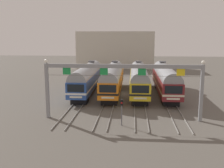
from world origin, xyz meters
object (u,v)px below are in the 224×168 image
yard_signal_mast (122,107)px  commuter_train_maroon (165,79)px  commuter_train_yellow (139,78)px  catenary_gantry (123,76)px  commuter_train_orange (113,78)px  commuter_train_blue (87,78)px

yard_signal_mast → commuter_train_maroon: bearing=67.6°
commuter_train_yellow → catenary_gantry: (-2.16, -13.50, 2.45)m
commuter_train_yellow → commuter_train_maroon: same height
yard_signal_mast → commuter_train_orange: bearing=97.8°
catenary_gantry → commuter_train_orange: bearing=99.1°
commuter_train_yellow → commuter_train_blue: bearing=180.0°
commuter_train_blue → catenary_gantry: bearing=-64.4°
commuter_train_yellow → yard_signal_mast: (-2.16, -15.71, -0.64)m
commuter_train_orange → commuter_train_maroon: (8.64, 0.00, 0.00)m
commuter_train_maroon → catenary_gantry: size_ratio=0.99×
commuter_train_orange → yard_signal_mast: bearing=-82.2°
commuter_train_orange → catenary_gantry: bearing=-80.9°
catenary_gantry → commuter_train_maroon: bearing=64.4°
commuter_train_blue → commuter_train_orange: (4.32, 0.00, 0.00)m
catenary_gantry → yard_signal_mast: bearing=-90.0°
commuter_train_orange → yard_signal_mast: (2.16, -15.71, -0.64)m
commuter_train_yellow → catenary_gantry: catenary_gantry is taller
commuter_train_blue → commuter_train_orange: bearing=0.0°
commuter_train_maroon → catenary_gantry: catenary_gantry is taller
commuter_train_yellow → commuter_train_orange: bearing=180.0°
commuter_train_maroon → yard_signal_mast: commuter_train_maroon is taller
commuter_train_yellow → commuter_train_maroon: size_ratio=1.00×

